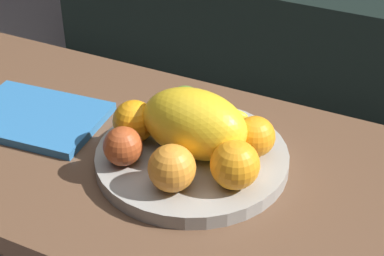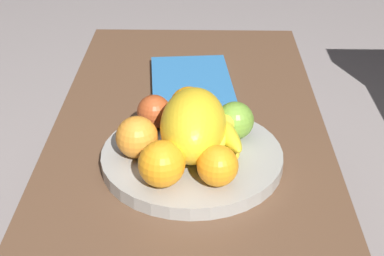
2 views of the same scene
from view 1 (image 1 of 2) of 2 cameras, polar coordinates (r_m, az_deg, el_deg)
coffee_table at (r=1.11m, az=-1.99°, el=-4.92°), size 1.26×0.55×0.43m
fruit_bowl at (r=1.07m, az=0.00°, el=-2.79°), size 0.33×0.33×0.03m
melon_large_front at (r=1.03m, az=0.21°, el=0.40°), size 0.19×0.12×0.12m
orange_front at (r=1.04m, az=5.74°, el=-0.77°), size 0.07×0.07×0.07m
orange_left at (r=0.96m, az=-1.85°, el=-3.67°), size 0.08×0.08×0.08m
orange_right at (r=1.08m, az=-5.19°, el=0.71°), size 0.07×0.07×0.07m
orange_back at (r=0.97m, az=3.94°, el=-3.36°), size 0.08×0.08×0.08m
apple_front at (r=1.02m, az=-6.31°, el=-1.66°), size 0.07×0.07×0.07m
apple_left at (r=1.12m, az=-0.65°, el=2.07°), size 0.07×0.07×0.07m
banana_bunch at (r=1.09m, az=0.76°, el=0.87°), size 0.18×0.08×0.06m
magazine at (r=1.22m, az=-13.96°, el=1.04°), size 0.27×0.20×0.02m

